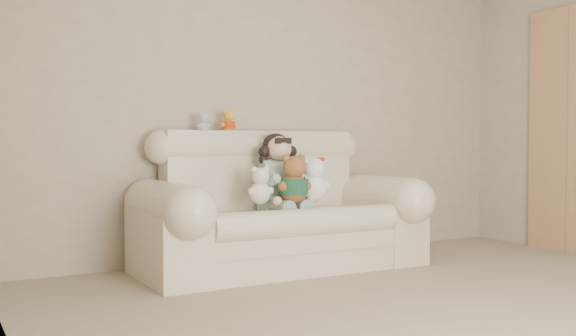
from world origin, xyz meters
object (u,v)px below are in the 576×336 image
(sofa, at_px, (281,199))
(seated_child, at_px, (278,171))
(cream_teddy, at_px, (260,182))
(white_cat, at_px, (313,175))
(brown_teddy, at_px, (294,174))

(sofa, xyz_separation_m, seated_child, (0.02, 0.08, 0.20))
(cream_teddy, bearing_deg, white_cat, -11.30)
(cream_teddy, bearing_deg, sofa, 15.41)
(sofa, distance_m, cream_teddy, 0.29)
(white_cat, distance_m, cream_teddy, 0.43)
(sofa, height_order, white_cat, sofa)
(seated_child, height_order, white_cat, seated_child)
(white_cat, xyz_separation_m, cream_teddy, (-0.43, 0.02, -0.04))
(seated_child, height_order, brown_teddy, seated_child)
(sofa, distance_m, seated_child, 0.22)
(brown_teddy, xyz_separation_m, white_cat, (0.19, 0.03, -0.01))
(sofa, relative_size, brown_teddy, 5.08)
(seated_child, xyz_separation_m, cream_teddy, (-0.25, -0.18, -0.06))
(sofa, bearing_deg, brown_teddy, -84.51)
(brown_teddy, bearing_deg, seated_child, 97.70)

